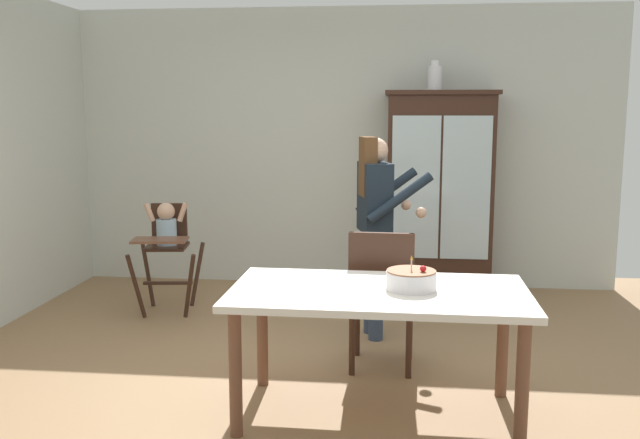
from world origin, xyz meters
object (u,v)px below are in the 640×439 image
(ceramic_vase, at_px, (435,77))
(high_chair_with_toddler, at_px, (167,237))
(birthday_cake, at_px, (411,280))
(dining_chair_far_side, at_px, (382,291))
(adult_person, at_px, (376,212))
(china_cabinet, at_px, (439,193))
(dining_table, at_px, (379,305))

(ceramic_vase, xyz_separation_m, high_chair_with_toddler, (-2.28, -0.91, -1.37))
(birthday_cake, xyz_separation_m, dining_chair_far_side, (-0.17, 0.64, -0.24))
(high_chair_with_toddler, distance_m, adult_person, 1.88)
(high_chair_with_toddler, bearing_deg, ceramic_vase, 14.22)
(high_chair_with_toddler, bearing_deg, adult_person, -22.38)
(high_chair_with_toddler, bearing_deg, china_cabinet, 13.58)
(adult_person, bearing_deg, high_chair_with_toddler, 60.46)
(dining_table, height_order, birthday_cake, birthday_cake)
(adult_person, bearing_deg, birthday_cake, 175.14)
(birthday_cake, bearing_deg, high_chair_with_toddler, 137.72)
(ceramic_vase, height_order, adult_person, ceramic_vase)
(ceramic_vase, bearing_deg, birthday_cake, -95.18)
(dining_table, distance_m, dining_chair_far_side, 0.67)
(ceramic_vase, height_order, dining_chair_far_side, ceramic_vase)
(china_cabinet, bearing_deg, birthday_cake, -96.56)
(high_chair_with_toddler, xyz_separation_m, adult_person, (1.79, -0.47, 0.31))
(dining_table, relative_size, birthday_cake, 5.96)
(ceramic_vase, xyz_separation_m, birthday_cake, (-0.25, -2.76, -1.23))
(dining_chair_far_side, bearing_deg, dining_table, 91.75)
(high_chair_with_toddler, xyz_separation_m, birthday_cake, (2.03, -1.84, 0.14))
(china_cabinet, distance_m, birthday_cake, 2.78)
(china_cabinet, height_order, ceramic_vase, ceramic_vase)
(china_cabinet, bearing_deg, ceramic_vase, 176.84)
(high_chair_with_toddler, distance_m, dining_table, 2.63)
(china_cabinet, height_order, dining_chair_far_side, china_cabinet)
(ceramic_vase, height_order, birthday_cake, ceramic_vase)
(high_chair_with_toddler, bearing_deg, dining_chair_far_side, -40.62)
(china_cabinet, relative_size, dining_chair_far_side, 1.98)
(ceramic_vase, distance_m, dining_table, 3.13)
(china_cabinet, distance_m, ceramic_vase, 1.07)
(ceramic_vase, xyz_separation_m, adult_person, (-0.49, -1.38, -1.05))
(adult_person, xyz_separation_m, dining_table, (0.06, -1.39, -0.32))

